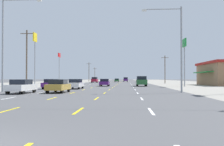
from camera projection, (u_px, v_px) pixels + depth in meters
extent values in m
plane|color=#4C4C4F|center=(112.00, 84.00, 71.43)|extent=(572.00, 572.00, 0.00)
cube|color=gray|center=(25.00, 84.00, 72.83)|extent=(28.00, 440.00, 0.01)
cube|color=gray|center=(202.00, 84.00, 70.04)|extent=(28.00, 440.00, 0.01)
cube|color=white|center=(9.00, 98.00, 20.32)|extent=(0.14, 2.60, 0.01)
cube|color=white|center=(40.00, 93.00, 27.81)|extent=(0.14, 2.60, 0.01)
cube|color=white|center=(59.00, 90.00, 35.30)|extent=(0.14, 2.60, 0.01)
cube|color=white|center=(71.00, 88.00, 42.78)|extent=(0.14, 2.60, 0.01)
cube|color=white|center=(79.00, 86.00, 50.27)|extent=(0.14, 2.60, 0.01)
cube|color=white|center=(85.00, 85.00, 57.76)|extent=(0.14, 2.60, 0.01)
cube|color=white|center=(90.00, 84.00, 65.24)|extent=(0.14, 2.60, 0.01)
cube|color=white|center=(94.00, 84.00, 72.73)|extent=(0.14, 2.60, 0.01)
cube|color=white|center=(97.00, 83.00, 80.22)|extent=(0.14, 2.60, 0.01)
cube|color=white|center=(99.00, 83.00, 87.70)|extent=(0.14, 2.60, 0.01)
cube|color=white|center=(101.00, 82.00, 95.19)|extent=(0.14, 2.60, 0.01)
cube|color=white|center=(103.00, 82.00, 102.67)|extent=(0.14, 2.60, 0.01)
cube|color=white|center=(105.00, 82.00, 110.16)|extent=(0.14, 2.60, 0.01)
cube|color=white|center=(106.00, 82.00, 117.65)|extent=(0.14, 2.60, 0.01)
cube|color=white|center=(107.00, 81.00, 125.13)|extent=(0.14, 2.60, 0.01)
cube|color=white|center=(108.00, 81.00, 132.62)|extent=(0.14, 2.60, 0.01)
cube|color=white|center=(109.00, 81.00, 140.11)|extent=(0.14, 2.60, 0.01)
cube|color=white|center=(110.00, 81.00, 147.59)|extent=(0.14, 2.60, 0.01)
cube|color=white|center=(111.00, 81.00, 155.08)|extent=(0.14, 2.60, 0.01)
cube|color=white|center=(112.00, 81.00, 162.57)|extent=(0.14, 2.60, 0.01)
cube|color=white|center=(112.00, 81.00, 170.05)|extent=(0.14, 2.60, 0.01)
cube|color=white|center=(113.00, 80.00, 177.54)|extent=(0.14, 2.60, 0.01)
cube|color=white|center=(114.00, 80.00, 185.03)|extent=(0.14, 2.60, 0.01)
cube|color=white|center=(114.00, 80.00, 192.51)|extent=(0.14, 2.60, 0.01)
cube|color=white|center=(114.00, 80.00, 200.00)|extent=(0.14, 2.60, 0.01)
cube|color=white|center=(115.00, 80.00, 207.49)|extent=(0.14, 2.60, 0.01)
cube|color=white|center=(115.00, 80.00, 214.97)|extent=(0.14, 2.60, 0.01)
cube|color=white|center=(116.00, 80.00, 222.46)|extent=(0.14, 2.60, 0.01)
cube|color=yellow|center=(8.00, 110.00, 12.64)|extent=(0.14, 2.60, 0.01)
cube|color=yellow|center=(52.00, 98.00, 20.13)|extent=(0.14, 2.60, 0.01)
cube|color=yellow|center=(72.00, 93.00, 27.61)|extent=(0.14, 2.60, 0.01)
cube|color=yellow|center=(84.00, 90.00, 35.10)|extent=(0.14, 2.60, 0.01)
cube|color=yellow|center=(91.00, 88.00, 42.59)|extent=(0.14, 2.60, 0.01)
cube|color=yellow|center=(97.00, 86.00, 50.07)|extent=(0.14, 2.60, 0.01)
cube|color=yellow|center=(100.00, 85.00, 57.56)|extent=(0.14, 2.60, 0.01)
cube|color=yellow|center=(103.00, 84.00, 65.04)|extent=(0.14, 2.60, 0.01)
cube|color=yellow|center=(106.00, 84.00, 72.53)|extent=(0.14, 2.60, 0.01)
cube|color=yellow|center=(108.00, 83.00, 80.02)|extent=(0.14, 2.60, 0.01)
cube|color=yellow|center=(109.00, 83.00, 87.50)|extent=(0.14, 2.60, 0.01)
cube|color=yellow|center=(111.00, 82.00, 94.99)|extent=(0.14, 2.60, 0.01)
cube|color=yellow|center=(112.00, 82.00, 102.48)|extent=(0.14, 2.60, 0.01)
cube|color=yellow|center=(113.00, 82.00, 109.96)|extent=(0.14, 2.60, 0.01)
cube|color=yellow|center=(114.00, 82.00, 117.45)|extent=(0.14, 2.60, 0.01)
cube|color=yellow|center=(114.00, 81.00, 124.94)|extent=(0.14, 2.60, 0.01)
cube|color=yellow|center=(115.00, 81.00, 132.42)|extent=(0.14, 2.60, 0.01)
cube|color=yellow|center=(116.00, 81.00, 139.91)|extent=(0.14, 2.60, 0.01)
cube|color=yellow|center=(116.00, 81.00, 147.40)|extent=(0.14, 2.60, 0.01)
cube|color=yellow|center=(117.00, 81.00, 154.88)|extent=(0.14, 2.60, 0.01)
cube|color=yellow|center=(117.00, 81.00, 162.37)|extent=(0.14, 2.60, 0.01)
cube|color=yellow|center=(118.00, 81.00, 169.86)|extent=(0.14, 2.60, 0.01)
cube|color=yellow|center=(118.00, 80.00, 177.34)|extent=(0.14, 2.60, 0.01)
cube|color=yellow|center=(118.00, 80.00, 184.83)|extent=(0.14, 2.60, 0.01)
cube|color=yellow|center=(119.00, 80.00, 192.32)|extent=(0.14, 2.60, 0.01)
cube|color=yellow|center=(119.00, 80.00, 199.80)|extent=(0.14, 2.60, 0.01)
cube|color=yellow|center=(119.00, 80.00, 207.29)|extent=(0.14, 2.60, 0.01)
cube|color=yellow|center=(119.00, 80.00, 214.78)|extent=(0.14, 2.60, 0.01)
cube|color=yellow|center=(120.00, 80.00, 222.26)|extent=(0.14, 2.60, 0.01)
cube|color=yellow|center=(79.00, 111.00, 12.44)|extent=(0.14, 2.60, 0.01)
cube|color=yellow|center=(97.00, 99.00, 19.93)|extent=(0.14, 2.60, 0.01)
cube|color=yellow|center=(105.00, 93.00, 27.41)|extent=(0.14, 2.60, 0.01)
cube|color=yellow|center=(109.00, 90.00, 34.90)|extent=(0.14, 2.60, 0.01)
cube|color=yellow|center=(112.00, 88.00, 42.39)|extent=(0.14, 2.60, 0.01)
cube|color=yellow|center=(114.00, 86.00, 49.87)|extent=(0.14, 2.60, 0.01)
cube|color=yellow|center=(116.00, 85.00, 57.36)|extent=(0.14, 2.60, 0.01)
cube|color=yellow|center=(117.00, 84.00, 64.85)|extent=(0.14, 2.60, 0.01)
cube|color=yellow|center=(118.00, 84.00, 72.33)|extent=(0.14, 2.60, 0.01)
cube|color=yellow|center=(119.00, 83.00, 79.82)|extent=(0.14, 2.60, 0.01)
cube|color=yellow|center=(120.00, 83.00, 87.31)|extent=(0.14, 2.60, 0.01)
cube|color=yellow|center=(120.00, 82.00, 94.79)|extent=(0.14, 2.60, 0.01)
cube|color=yellow|center=(121.00, 82.00, 102.28)|extent=(0.14, 2.60, 0.01)
cube|color=yellow|center=(121.00, 82.00, 109.77)|extent=(0.14, 2.60, 0.01)
cube|color=yellow|center=(121.00, 82.00, 117.25)|extent=(0.14, 2.60, 0.01)
cube|color=yellow|center=(122.00, 81.00, 124.74)|extent=(0.14, 2.60, 0.01)
cube|color=yellow|center=(122.00, 81.00, 132.23)|extent=(0.14, 2.60, 0.01)
cube|color=yellow|center=(122.00, 81.00, 139.71)|extent=(0.14, 2.60, 0.01)
cube|color=yellow|center=(122.00, 81.00, 147.20)|extent=(0.14, 2.60, 0.01)
cube|color=yellow|center=(123.00, 81.00, 154.69)|extent=(0.14, 2.60, 0.01)
cube|color=yellow|center=(123.00, 81.00, 162.17)|extent=(0.14, 2.60, 0.01)
cube|color=yellow|center=(123.00, 81.00, 169.66)|extent=(0.14, 2.60, 0.01)
cube|color=yellow|center=(123.00, 80.00, 177.15)|extent=(0.14, 2.60, 0.01)
cube|color=yellow|center=(123.00, 80.00, 184.63)|extent=(0.14, 2.60, 0.01)
cube|color=yellow|center=(123.00, 80.00, 192.12)|extent=(0.14, 2.60, 0.01)
cube|color=yellow|center=(123.00, 80.00, 199.61)|extent=(0.14, 2.60, 0.01)
cube|color=yellow|center=(124.00, 80.00, 207.09)|extent=(0.14, 2.60, 0.01)
cube|color=yellow|center=(124.00, 80.00, 214.58)|extent=(0.14, 2.60, 0.01)
cube|color=yellow|center=(124.00, 80.00, 222.07)|extent=(0.14, 2.60, 0.01)
cube|color=white|center=(151.00, 111.00, 12.24)|extent=(0.14, 2.60, 0.01)
cube|color=white|center=(142.00, 99.00, 19.73)|extent=(0.14, 2.60, 0.01)
cube|color=white|center=(138.00, 93.00, 27.22)|extent=(0.14, 2.60, 0.01)
cube|color=white|center=(135.00, 90.00, 34.70)|extent=(0.14, 2.60, 0.01)
cube|color=white|center=(134.00, 88.00, 42.19)|extent=(0.14, 2.60, 0.01)
cube|color=white|center=(133.00, 86.00, 49.68)|extent=(0.14, 2.60, 0.01)
cube|color=white|center=(132.00, 85.00, 57.16)|extent=(0.14, 2.60, 0.01)
cube|color=white|center=(131.00, 84.00, 64.65)|extent=(0.14, 2.60, 0.01)
cube|color=white|center=(131.00, 84.00, 72.14)|extent=(0.14, 2.60, 0.01)
cube|color=white|center=(130.00, 83.00, 79.62)|extent=(0.14, 2.60, 0.01)
cube|color=white|center=(130.00, 83.00, 87.11)|extent=(0.14, 2.60, 0.01)
cube|color=white|center=(130.00, 82.00, 94.60)|extent=(0.14, 2.60, 0.01)
cube|color=white|center=(129.00, 82.00, 102.08)|extent=(0.14, 2.60, 0.01)
cube|color=white|center=(129.00, 82.00, 109.57)|extent=(0.14, 2.60, 0.01)
cube|color=white|center=(129.00, 82.00, 117.06)|extent=(0.14, 2.60, 0.01)
cube|color=white|center=(129.00, 81.00, 124.54)|extent=(0.14, 2.60, 0.01)
cube|color=white|center=(129.00, 81.00, 132.03)|extent=(0.14, 2.60, 0.01)
cube|color=white|center=(129.00, 81.00, 139.52)|extent=(0.14, 2.60, 0.01)
cube|color=white|center=(128.00, 81.00, 147.00)|extent=(0.14, 2.60, 0.01)
cube|color=white|center=(128.00, 81.00, 154.49)|extent=(0.14, 2.60, 0.01)
cube|color=white|center=(128.00, 81.00, 161.98)|extent=(0.14, 2.60, 0.01)
cube|color=white|center=(128.00, 81.00, 169.46)|extent=(0.14, 2.60, 0.01)
cube|color=white|center=(128.00, 80.00, 176.95)|extent=(0.14, 2.60, 0.01)
cube|color=white|center=(128.00, 80.00, 184.44)|extent=(0.14, 2.60, 0.01)
cube|color=white|center=(128.00, 80.00, 191.92)|extent=(0.14, 2.60, 0.01)
cube|color=white|center=(128.00, 80.00, 199.41)|extent=(0.14, 2.60, 0.01)
cube|color=white|center=(128.00, 80.00, 206.90)|extent=(0.14, 2.60, 0.01)
cube|color=white|center=(128.00, 80.00, 214.38)|extent=(0.14, 2.60, 0.01)
cube|color=white|center=(128.00, 80.00, 221.87)|extent=(0.14, 2.60, 0.01)
cube|color=white|center=(22.00, 87.00, 26.86)|extent=(1.80, 4.50, 0.62)
cube|color=black|center=(21.00, 82.00, 26.77)|extent=(1.62, 2.10, 0.52)
cylinder|color=black|center=(21.00, 90.00, 28.45)|extent=(0.22, 0.64, 0.64)
cylinder|color=black|center=(34.00, 90.00, 28.36)|extent=(0.22, 0.64, 0.64)
cylinder|color=black|center=(8.00, 91.00, 25.35)|extent=(0.22, 0.64, 0.64)
cylinder|color=black|center=(23.00, 91.00, 25.27)|extent=(0.22, 0.64, 0.64)
cube|color=#B28C33|center=(59.00, 87.00, 28.17)|extent=(1.80, 4.50, 0.62)
cube|color=black|center=(58.00, 82.00, 28.09)|extent=(1.62, 2.10, 0.52)
cylinder|color=black|center=(56.00, 89.00, 29.76)|extent=(0.22, 0.64, 0.64)
cylinder|color=black|center=(69.00, 89.00, 29.67)|extent=(0.22, 0.64, 0.64)
cylinder|color=black|center=(47.00, 90.00, 26.66)|extent=(0.22, 0.64, 0.64)
cylinder|color=black|center=(62.00, 90.00, 26.58)|extent=(0.22, 0.64, 0.64)
cube|color=#4C196B|center=(51.00, 85.00, 38.21)|extent=(1.80, 4.50, 0.62)
cube|color=black|center=(51.00, 81.00, 38.12)|extent=(1.62, 2.10, 0.52)
cylinder|color=black|center=(50.00, 86.00, 39.79)|extent=(0.22, 0.64, 0.64)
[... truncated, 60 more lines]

